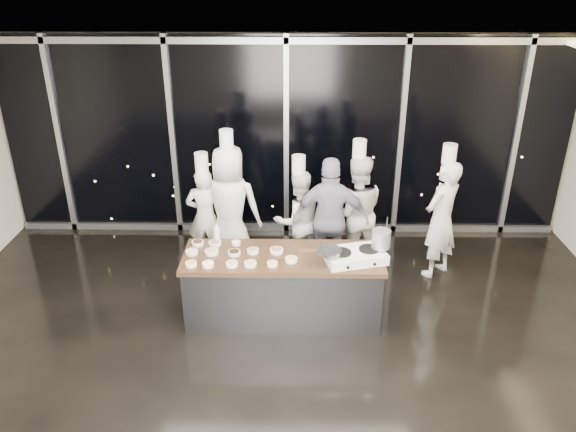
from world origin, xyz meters
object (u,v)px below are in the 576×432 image
object	(u,v)px
chef_side	(441,218)
stove	(355,255)
chef_left	(230,207)
chef_center	(298,220)
chef_far_left	(205,215)
chef_right	(356,212)
frying_pan	(329,251)
demo_counter	(283,286)
stock_pot	(381,239)
guest	(331,220)

from	to	relation	value
chef_side	stove	bearing A→B (deg)	1.72
chef_left	chef_side	bearing A→B (deg)	-175.71
chef_center	chef_side	bearing A→B (deg)	153.95
chef_far_left	chef_right	distance (m)	2.20
chef_far_left	chef_center	bearing A→B (deg)	178.13
chef_center	chef_right	bearing A→B (deg)	163.13
frying_pan	chef_far_left	bearing A→B (deg)	123.45
demo_counter	chef_right	xyz separation A→B (m)	(1.03, 1.35, 0.42)
stove	stock_pot	size ratio (longest dim) A/B	3.58
chef_left	stove	bearing A→B (deg)	147.70
frying_pan	chef_side	distance (m)	2.11
frying_pan	chef_side	xyz separation A→B (m)	(1.65, 1.30, -0.17)
chef_right	demo_counter	bearing A→B (deg)	47.97
chef_center	demo_counter	bearing A→B (deg)	60.35
demo_counter	stock_pot	world-z (taller)	stock_pot
stock_pot	chef_left	xyz separation A→B (m)	(-1.98, 1.37, -0.21)
demo_counter	chef_center	distance (m)	1.34
chef_left	chef_center	size ratio (longest dim) A/B	1.20
chef_far_left	stove	bearing A→B (deg)	145.92
frying_pan	chef_right	bearing A→B (deg)	58.59
chef_center	guest	size ratio (longest dim) A/B	0.96
demo_counter	guest	world-z (taller)	guest
guest	chef_left	bearing A→B (deg)	-9.64
chef_far_left	guest	bearing A→B (deg)	170.02
chef_far_left	chef_side	bearing A→B (deg)	177.49
chef_center	guest	world-z (taller)	guest
frying_pan	chef_right	size ratio (longest dim) A/B	0.27
frying_pan	chef_far_left	world-z (taller)	chef_far_left
chef_center	stove	bearing A→B (deg)	94.82
demo_counter	chef_center	size ratio (longest dim) A/B	1.41
stock_pot	chef_side	xyz separation A→B (m)	(1.02, 1.15, -0.26)
chef_center	chef_side	xyz separation A→B (m)	(2.01, -0.17, 0.12)
stove	chef_right	bearing A→B (deg)	69.71
chef_far_left	chef_center	world-z (taller)	same
frying_pan	guest	size ratio (longest dim) A/B	0.29
guest	chef_right	distance (m)	0.52
demo_counter	chef_far_left	xyz separation A→B (m)	(-1.17, 1.38, 0.33)
chef_center	guest	distance (m)	0.55
demo_counter	stove	xyz separation A→B (m)	(0.87, -0.10, 0.51)
chef_left	chef_center	xyz separation A→B (m)	(0.99, -0.05, -0.17)
chef_center	guest	bearing A→B (deg)	125.83
demo_counter	chef_far_left	distance (m)	1.84
stove	demo_counter	bearing A→B (deg)	159.18
demo_counter	chef_right	bearing A→B (deg)	52.86
chef_far_left	chef_left	size ratio (longest dim) A/B	0.83
demo_counter	frying_pan	size ratio (longest dim) A/B	4.67
stock_pot	chef_left	distance (m)	2.42
chef_far_left	guest	world-z (taller)	guest
demo_counter	chef_far_left	size ratio (longest dim) A/B	1.41
chef_side	chef_far_left	bearing A→B (deg)	-45.32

